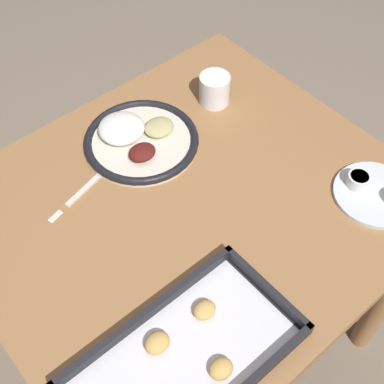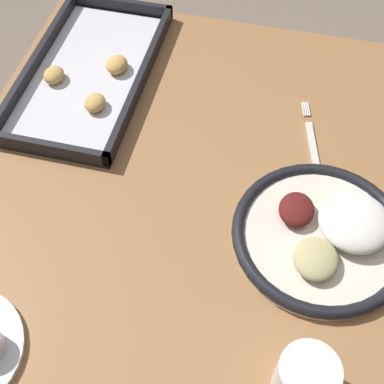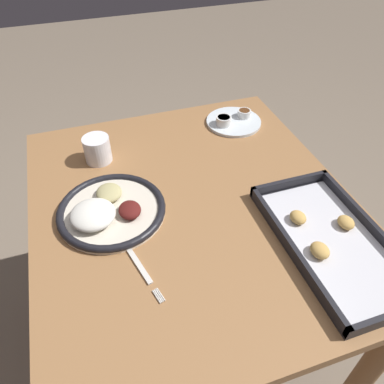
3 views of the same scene
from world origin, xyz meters
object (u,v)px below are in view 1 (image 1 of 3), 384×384
Objects in this scene: fork at (85,189)px; saucer_plate at (375,192)px; drinking_cup at (214,89)px; dinner_plate at (139,139)px; baking_tray at (186,357)px.

saucer_plate reaches higher than fork.
drinking_cup is (-0.42, -0.03, 0.04)m from fork.
dinner_plate is 0.19m from fork.
dinner_plate is at bearing -57.52° from saucer_plate.
baking_tray is at bearing 65.81° from fork.
saucer_plate is (-0.30, 0.47, -0.00)m from dinner_plate.
baking_tray is at bearing 1.16° from saucer_plate.
dinner_plate reaches higher than saucer_plate.
dinner_plate reaches higher than fork.
dinner_plate is 0.55m from baking_tray.
drinking_cup is (0.06, -0.46, 0.03)m from saucer_plate.
saucer_plate is 0.47m from drinking_cup.
drinking_cup is at bearing -136.48° from baking_tray.
drinking_cup reaches higher than dinner_plate.
fork is 0.45m from baking_tray.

